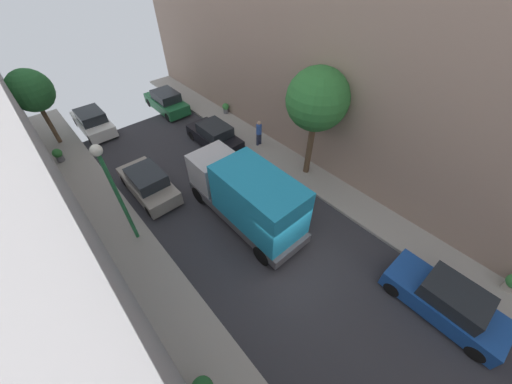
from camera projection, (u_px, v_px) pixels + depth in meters
The scene contains 15 objects.
ground at pixel (293, 261), 12.52m from camera, with size 32.00×32.00×0.00m, color #2D2D33.
sidewalk_left at pixel (198, 341), 10.10m from camera, with size 2.00×44.00×0.15m, color gray.
sidewalk_right at pixel (357, 206), 14.85m from camera, with size 2.00×44.00×0.15m, color gray.
parked_car_left_2 at pixel (148, 183), 15.17m from camera, with size 1.78×4.20×1.57m.
parked_car_left_3 at pixel (93, 122), 19.79m from camera, with size 1.78×4.20×1.57m.
parked_car_right_1 at pixel (446, 300), 10.50m from camera, with size 1.78×4.20×1.57m.
parked_car_right_2 at pixel (215, 136), 18.49m from camera, with size 1.78×4.20×1.57m.
parked_car_right_3 at pixel (167, 102), 21.97m from camera, with size 1.78×4.20×1.57m.
delivery_truck at pixel (247, 196), 12.96m from camera, with size 2.26×6.60×3.38m.
pedestrian at pixel (259, 132), 18.17m from camera, with size 0.40×0.36×1.72m.
street_tree_0 at pixel (31, 91), 16.55m from camera, with size 2.46×2.46×4.81m.
street_tree_1 at pixel (317, 100), 13.67m from camera, with size 3.12×3.12×6.09m.
potted_plant_1 at pixel (226, 108), 21.55m from camera, with size 0.50×0.50×0.79m.
potted_plant_3 at pixel (58, 155), 17.21m from camera, with size 0.55×0.55×0.85m.
lamp_post at pixel (112, 183), 10.93m from camera, with size 0.44×0.44×5.20m.
Camera 1 is at (-5.74, -4.02, 10.96)m, focal length 19.68 mm.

